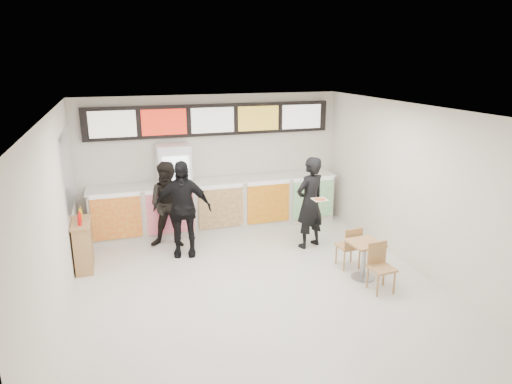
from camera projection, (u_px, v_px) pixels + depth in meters
name	position (u px, v px, depth m)	size (l,w,h in m)	color
floor	(259.00, 291.00, 7.68)	(7.00, 7.00, 0.00)	beige
ceiling	(259.00, 111.00, 6.83)	(7.00, 7.00, 0.00)	white
wall_back	(212.00, 161.00, 10.46)	(6.00, 6.00, 0.00)	silver
wall_left	(56.00, 226.00, 6.39)	(7.00, 7.00, 0.00)	silver
wall_right	(419.00, 190.00, 8.12)	(7.00, 7.00, 0.00)	silver
service_counter	(217.00, 205.00, 10.34)	(5.56, 0.77, 1.14)	silver
menu_board	(212.00, 120.00, 10.11)	(5.50, 0.14, 0.70)	black
drinks_fridge	(175.00, 190.00, 9.97)	(0.70, 0.67, 2.00)	white
mirror_panel	(68.00, 170.00, 8.57)	(0.01, 2.00, 1.50)	#B2B7BF
customer_main	(310.00, 203.00, 9.25)	(0.69, 0.45, 1.90)	black
customer_left	(170.00, 205.00, 9.27)	(0.87, 0.68, 1.79)	black
customer_mid	(182.00, 209.00, 8.86)	(1.12, 0.47, 1.91)	black
pizza_slice	(320.00, 199.00, 8.77)	(0.36, 0.36, 0.02)	beige
cafe_table	(364.00, 253.00, 7.99)	(0.59, 1.42, 0.82)	#B47E52
condiment_ledge	(83.00, 244.00, 8.39)	(0.33, 0.82, 1.09)	#B47E52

